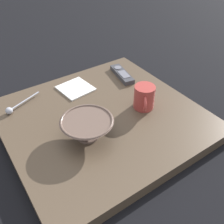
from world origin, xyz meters
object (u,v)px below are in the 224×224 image
(tv_remote_near, at_px, (122,74))
(folded_napkin, at_px, (76,88))
(cereal_bowl, at_px, (87,127))
(teaspoon, at_px, (13,108))
(coffee_mug, at_px, (144,97))

(tv_remote_near, height_order, folded_napkin, tv_remote_near)
(cereal_bowl, xyz_separation_m, teaspoon, (-0.27, -0.16, -0.03))
(cereal_bowl, bearing_deg, tv_remote_near, 127.96)
(teaspoon, xyz_separation_m, tv_remote_near, (0.02, 0.47, -0.00))
(folded_napkin, bearing_deg, coffee_mug, 30.47)
(cereal_bowl, distance_m, folded_napkin, 0.29)
(tv_remote_near, xyz_separation_m, folded_napkin, (-0.02, -0.21, -0.01))
(tv_remote_near, bearing_deg, coffee_mug, -16.22)
(coffee_mug, distance_m, teaspoon, 0.48)
(coffee_mug, relative_size, tv_remote_near, 0.59)
(coffee_mug, bearing_deg, tv_remote_near, 163.78)
(cereal_bowl, bearing_deg, folded_napkin, 159.41)
(coffee_mug, height_order, folded_napkin, coffee_mug)
(teaspoon, relative_size, folded_napkin, 1.04)
(folded_napkin, bearing_deg, tv_remote_near, 83.38)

